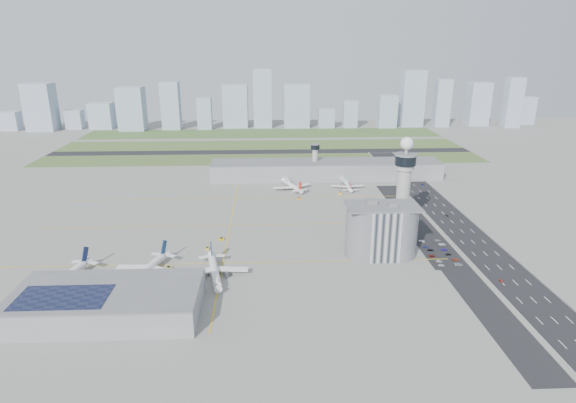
{
  "coord_description": "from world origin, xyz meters",
  "views": [
    {
      "loc": [
        -13.99,
        -279.84,
        119.67
      ],
      "look_at": [
        0.0,
        35.0,
        15.0
      ],
      "focal_mm": 30.0,
      "sensor_mm": 36.0,
      "label": 1
    }
  ],
  "objects_px": {
    "car_lot_7": "(456,260)",
    "car_lot_1": "(439,261)",
    "car_hw_1": "(447,215)",
    "car_hw_4": "(390,168)",
    "control_tower": "(404,183)",
    "tug_2": "(169,268)",
    "car_lot_11": "(438,240)",
    "tug_5": "(340,193)",
    "car_hw_2": "(423,185)",
    "car_lot_9": "(444,249)",
    "tug_0": "(89,274)",
    "secondary_tower": "(315,158)",
    "airplane_far_a": "(292,183)",
    "jet_bridge_far_0": "(285,180)",
    "car_hw_0": "(501,281)",
    "admin_building": "(381,231)",
    "airplane_near_c": "(214,267)",
    "car_lot_10": "(442,244)",
    "jet_bridge_near_1": "(132,287)",
    "tug_4": "(299,198)",
    "jet_bridge_far_1": "(341,179)",
    "airplane_far_b": "(348,183)",
    "jet_bridge_near_0": "(71,288)",
    "jet_bridge_near_2": "(192,286)",
    "car_lot_4": "(425,247)",
    "car_lot_3": "(431,250)",
    "car_lot_2": "(432,256)",
    "tug_1": "(207,248)",
    "car_lot_6": "(459,264)",
    "car_lot_8": "(448,254)",
    "car_lot_5": "(422,241)",
    "airplane_near_a": "(64,274)",
    "tug_3": "(221,239)",
    "car_lot_0": "(441,265)"
  },
  "relations": [
    {
      "from": "control_tower",
      "to": "tug_2",
      "type": "distance_m",
      "value": 152.07
    },
    {
      "from": "car_lot_7",
      "to": "car_lot_1",
      "type": "bearing_deg",
      "value": 94.85
    },
    {
      "from": "secondary_tower",
      "to": "car_lot_4",
      "type": "relative_size",
      "value": 9.61
    },
    {
      "from": "airplane_far_b",
      "to": "car_lot_3",
      "type": "xyz_separation_m",
      "value": [
        28.82,
        -132.7,
        -4.26
      ]
    },
    {
      "from": "tug_4",
      "to": "car_lot_2",
      "type": "distance_m",
      "value": 132.33
    },
    {
      "from": "car_lot_11",
      "to": "car_hw_1",
      "type": "xyz_separation_m",
      "value": [
        22.32,
        45.33,
        -0.06
      ]
    },
    {
      "from": "tug_0",
      "to": "car_lot_0",
      "type": "xyz_separation_m",
      "value": [
        194.14,
        2.39,
        -0.26
      ]
    },
    {
      "from": "tug_5",
      "to": "car_lot_2",
      "type": "bearing_deg",
      "value": -61.33
    },
    {
      "from": "control_tower",
      "to": "tug_2",
      "type": "xyz_separation_m",
      "value": [
        -141.44,
        -44.22,
        -34.12
      ]
    },
    {
      "from": "car_lot_6",
      "to": "car_lot_5",
      "type": "bearing_deg",
      "value": 27.15
    },
    {
      "from": "tug_5",
      "to": "car_hw_2",
      "type": "xyz_separation_m",
      "value": [
        76.31,
        22.75,
        -0.47
      ]
    },
    {
      "from": "secondary_tower",
      "to": "car_lot_3",
      "type": "distance_m",
      "value": 177.43
    },
    {
      "from": "jet_bridge_near_2",
      "to": "car_lot_4",
      "type": "bearing_deg",
      "value": -60.65
    },
    {
      "from": "jet_bridge_far_1",
      "to": "car_lot_3",
      "type": "height_order",
      "value": "jet_bridge_far_1"
    },
    {
      "from": "car_lot_9",
      "to": "tug_0",
      "type": "bearing_deg",
      "value": 92.69
    },
    {
      "from": "car_lot_9",
      "to": "car_lot_10",
      "type": "relative_size",
      "value": 0.84
    },
    {
      "from": "airplane_far_b",
      "to": "jet_bridge_near_0",
      "type": "height_order",
      "value": "airplane_far_b"
    },
    {
      "from": "secondary_tower",
      "to": "tug_0",
      "type": "relative_size",
      "value": 11.01
    },
    {
      "from": "airplane_far_a",
      "to": "jet_bridge_far_0",
      "type": "xyz_separation_m",
      "value": [
        -4.6,
        17.78,
        -2.82
      ]
    },
    {
      "from": "tug_1",
      "to": "car_lot_7",
      "type": "xyz_separation_m",
      "value": [
        145.03,
        -21.99,
        -0.18
      ]
    },
    {
      "from": "car_hw_1",
      "to": "car_hw_4",
      "type": "relative_size",
      "value": 0.95
    },
    {
      "from": "tug_5",
      "to": "jet_bridge_near_1",
      "type": "bearing_deg",
      "value": -116.6
    },
    {
      "from": "car_hw_4",
      "to": "car_hw_2",
      "type": "bearing_deg",
      "value": -78.14
    },
    {
      "from": "secondary_tower",
      "to": "airplane_near_c",
      "type": "bearing_deg",
      "value": -110.33
    },
    {
      "from": "tug_5",
      "to": "car_lot_11",
      "type": "bearing_deg",
      "value": -52.56
    },
    {
      "from": "tug_1",
      "to": "car_lot_10",
      "type": "xyz_separation_m",
      "value": [
        144.92,
        0.19,
        -0.17
      ]
    },
    {
      "from": "tug_1",
      "to": "car_lot_8",
      "type": "xyz_separation_m",
      "value": [
        143.49,
        -14.58,
        -0.24
      ]
    },
    {
      "from": "tug_5",
      "to": "airplane_far_a",
      "type": "bearing_deg",
      "value": 169.65
    },
    {
      "from": "car_hw_0",
      "to": "tug_3",
      "type": "bearing_deg",
      "value": 165.42
    },
    {
      "from": "jet_bridge_near_1",
      "to": "tug_4",
      "type": "bearing_deg",
      "value": -22.76
    },
    {
      "from": "tug_0",
      "to": "car_lot_6",
      "type": "xyz_separation_m",
      "value": [
        204.18,
        2.63,
        -0.19
      ]
    },
    {
      "from": "jet_bridge_far_1",
      "to": "car_hw_4",
      "type": "distance_m",
      "value": 73.37
    },
    {
      "from": "jet_bridge_far_1",
      "to": "tug_4",
      "type": "relative_size",
      "value": 4.97
    },
    {
      "from": "car_hw_1",
      "to": "car_hw_2",
      "type": "height_order",
      "value": "car_hw_2"
    },
    {
      "from": "tug_4",
      "to": "car_lot_6",
      "type": "relative_size",
      "value": 0.6
    },
    {
      "from": "car_lot_1",
      "to": "tug_2",
      "type": "bearing_deg",
      "value": 99.58
    },
    {
      "from": "tug_5",
      "to": "car_lot_9",
      "type": "bearing_deg",
      "value": -55.67
    },
    {
      "from": "control_tower",
      "to": "car_lot_7",
      "type": "bearing_deg",
      "value": -61.42
    },
    {
      "from": "car_hw_0",
      "to": "admin_building",
      "type": "bearing_deg",
      "value": 154.7
    },
    {
      "from": "car_lot_1",
      "to": "car_hw_1",
      "type": "xyz_separation_m",
      "value": [
        31.85,
        75.23,
        -0.01
      ]
    },
    {
      "from": "car_lot_4",
      "to": "car_hw_1",
      "type": "distance_m",
      "value": 64.29
    },
    {
      "from": "jet_bridge_near_0",
      "to": "car_lot_4",
      "type": "xyz_separation_m",
      "value": [
        195.13,
        47.44,
        -2.28
      ]
    },
    {
      "from": "airplane_far_a",
      "to": "airplane_far_b",
      "type": "xyz_separation_m",
      "value": [
        48.46,
        0.42,
        -0.86
      ]
    },
    {
      "from": "airplane_far_a",
      "to": "jet_bridge_far_0",
      "type": "relative_size",
      "value": 2.89
    },
    {
      "from": "car_lot_11",
      "to": "control_tower",
      "type": "bearing_deg",
      "value": 52.46
    },
    {
      "from": "tug_1",
      "to": "car_hw_1",
      "type": "distance_m",
      "value": 174.43
    },
    {
      "from": "airplane_far_a",
      "to": "airplane_near_a",
      "type": "bearing_deg",
      "value": 122.64
    },
    {
      "from": "secondary_tower",
      "to": "car_lot_9",
      "type": "relative_size",
      "value": 8.2
    },
    {
      "from": "car_lot_8",
      "to": "car_hw_0",
      "type": "bearing_deg",
      "value": -159.45
    },
    {
      "from": "airplane_near_c",
      "to": "airplane_far_a",
      "type": "distance_m",
      "value": 168.37
    }
  ]
}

